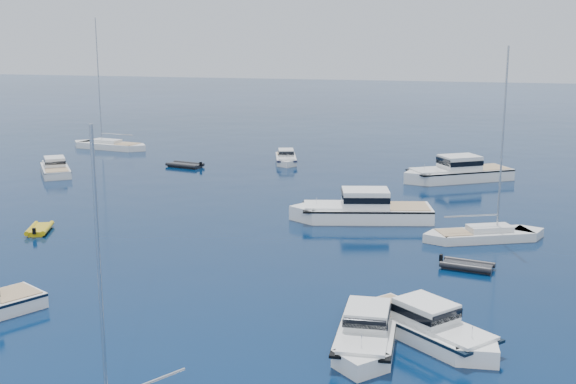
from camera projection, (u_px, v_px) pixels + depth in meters
ground at (159, 352)px, 34.90m from camera, size 400.00×400.00×0.00m
motor_cruiser_near at (367, 343)px, 35.93m from camera, size 3.24×9.13×2.36m
motor_cruiser_right at (428, 338)px, 36.51m from camera, size 8.84×8.01×2.41m
motor_cruiser_centre at (362, 220)px, 59.39m from camera, size 12.82×6.53×3.22m
motor_cruiser_far_l at (55, 174)px, 78.75m from camera, size 7.41×8.77×2.33m
motor_cruiser_distant at (456, 180)px, 75.12m from camera, size 12.59×9.91×3.28m
motor_cruiser_horizon at (286, 163)px, 85.31m from camera, size 4.40×7.90×1.98m
sailboat_centre at (484, 240)px, 53.78m from camera, size 10.02×6.41×14.47m
sailboat_far_l at (110, 149)px, 95.52m from camera, size 12.07×4.88×17.25m
tender_yellow at (40, 232)px, 55.86m from camera, size 2.89×3.76×0.95m
tender_grey_near at (467, 269)px, 47.11m from camera, size 3.76×2.56×0.95m
tender_grey_far at (185, 167)px, 82.59m from camera, size 4.67×3.17×0.95m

